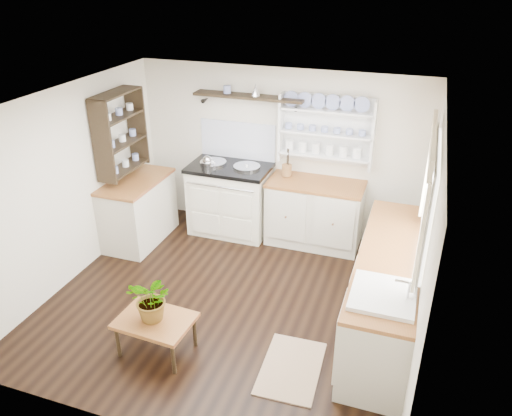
{
  "coord_description": "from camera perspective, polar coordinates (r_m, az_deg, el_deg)",
  "views": [
    {
      "loc": [
        1.8,
        -4.35,
        3.52
      ],
      "look_at": [
        0.22,
        0.25,
        1.1
      ],
      "focal_mm": 35.0,
      "sensor_mm": 36.0,
      "label": 1
    }
  ],
  "objects": [
    {
      "name": "left_cabinets",
      "position": [
        7.01,
        -13.27,
        -0.18
      ],
      "size": [
        0.62,
        1.13,
        0.9
      ],
      "color": "beige",
      "rests_on": "floor"
    },
    {
      "name": "plate_rack",
      "position": [
        6.62,
        8.14,
        8.92
      ],
      "size": [
        1.2,
        0.22,
        0.9
      ],
      "color": "white",
      "rests_on": "wall_back"
    },
    {
      "name": "high_shelf",
      "position": [
        6.71,
        -0.83,
        12.55
      ],
      "size": [
        1.5,
        0.29,
        0.16
      ],
      "color": "black",
      "rests_on": "wall_back"
    },
    {
      "name": "utensil_crock",
      "position": [
        6.74,
        3.53,
        4.34
      ],
      "size": [
        0.13,
        0.13,
        0.16
      ],
      "primitive_type": "cylinder",
      "color": "brown",
      "rests_on": "back_cabinets"
    },
    {
      "name": "aga_cooker",
      "position": [
        7.06,
        -2.92,
        1.17
      ],
      "size": [
        1.12,
        0.77,
        1.03
      ],
      "color": "white",
      "rests_on": "floor"
    },
    {
      "name": "belfast_sink",
      "position": [
        4.59,
        14.16,
        -10.8
      ],
      "size": [
        0.55,
        0.6,
        0.45
      ],
      "color": "white",
      "rests_on": "right_cabinets"
    },
    {
      "name": "wall_back",
      "position": [
        6.92,
        2.69,
        6.4
      ],
      "size": [
        4.0,
        0.02,
        2.3
      ],
      "primitive_type": "cube",
      "color": "silver",
      "rests_on": "ground"
    },
    {
      "name": "right_cabinets",
      "position": [
        5.4,
        14.63,
        -9.05
      ],
      "size": [
        0.62,
        2.43,
        0.9
      ],
      "color": "beige",
      "rests_on": "floor"
    },
    {
      "name": "window",
      "position": [
        4.91,
        19.02,
        1.46
      ],
      "size": [
        0.08,
        1.55,
        1.22
      ],
      "color": "white",
      "rests_on": "wall_right"
    },
    {
      "name": "wall_left",
      "position": [
        6.24,
        -20.51,
        2.4
      ],
      "size": [
        0.02,
        3.8,
        2.3
      ],
      "primitive_type": "cube",
      "color": "silver",
      "rests_on": "ground"
    },
    {
      "name": "back_cabinets",
      "position": [
        6.8,
        6.7,
        -0.5
      ],
      "size": [
        1.27,
        0.63,
        0.9
      ],
      "color": "beige",
      "rests_on": "floor"
    },
    {
      "name": "kettle",
      "position": [
        6.86,
        -5.57,
        5.08
      ],
      "size": [
        0.17,
        0.17,
        0.21
      ],
      "primitive_type": null,
      "color": "silver",
      "rests_on": "aga_cooker"
    },
    {
      "name": "wall_right",
      "position": [
        4.96,
        18.85,
        -3.67
      ],
      "size": [
        0.02,
        3.8,
        2.3
      ],
      "primitive_type": "cube",
      "color": "silver",
      "rests_on": "ground"
    },
    {
      "name": "left_shelving",
      "position": [
        6.69,
        -15.27,
        8.38
      ],
      "size": [
        0.28,
        0.8,
        1.05
      ],
      "primitive_type": "cube",
      "color": "black",
      "rests_on": "wall_left"
    },
    {
      "name": "center_table",
      "position": [
        5.09,
        -11.44,
        -12.74
      ],
      "size": [
        0.75,
        0.56,
        0.39
      ],
      "rotation": [
        0.0,
        0.0,
        -0.06
      ],
      "color": "brown",
      "rests_on": "floor"
    },
    {
      "name": "potted_plant",
      "position": [
        4.92,
        -11.74,
        -10.16
      ],
      "size": [
        0.5,
        0.46,
        0.48
      ],
      "primitive_type": "imported",
      "rotation": [
        0.0,
        0.0,
        -0.22
      ],
      "color": "#3F7233",
      "rests_on": "center_table"
    },
    {
      "name": "floor",
      "position": [
        5.88,
        -2.91,
        -10.37
      ],
      "size": [
        4.0,
        3.8,
        0.01
      ],
      "primitive_type": "cube",
      "color": "black",
      "rests_on": "ground"
    },
    {
      "name": "floor_rug",
      "position": [
        5.04,
        4.04,
        -17.76
      ],
      "size": [
        0.58,
        0.87,
        0.02
      ],
      "primitive_type": "cube",
      "rotation": [
        0.0,
        0.0,
        0.04
      ],
      "color": "#8D7352",
      "rests_on": "floor"
    },
    {
      "name": "ceiling",
      "position": [
        4.86,
        -3.54,
        11.89
      ],
      "size": [
        4.0,
        3.8,
        0.01
      ],
      "primitive_type": "cube",
      "color": "white",
      "rests_on": "wall_back"
    }
  ]
}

